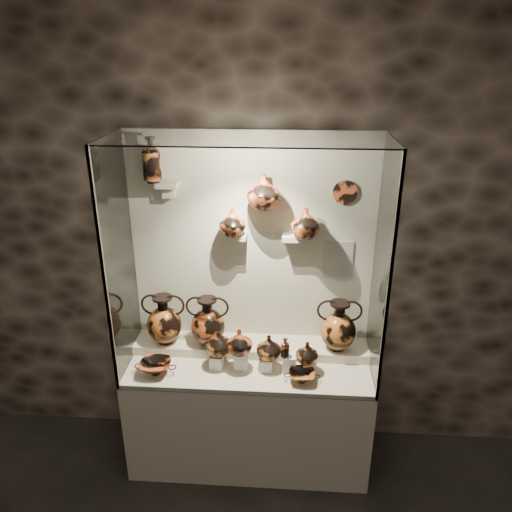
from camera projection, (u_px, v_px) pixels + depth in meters
The scene contains 36 objects.
wall_back at pixel (252, 246), 3.49m from camera, with size 5.00×0.02×3.20m, color black.
plinth at pixel (249, 413), 3.66m from camera, with size 1.70×0.60×0.80m, color #BFB599.
front_tier at pixel (249, 366), 3.50m from camera, with size 1.68×0.58×0.03m, color beige.
rear_tier at pixel (251, 348), 3.65m from camera, with size 1.70×0.25×0.10m, color beige.
back_panel at pixel (252, 246), 3.48m from camera, with size 1.70×0.03×1.60m, color #BFB599.
glass_front at pixel (244, 284), 2.92m from camera, with size 1.70×0.01×1.60m, color white.
glass_left at pixel (119, 260), 3.25m from camera, with size 0.01×0.60×1.60m, color white.
glass_right at pixel (382, 268), 3.14m from camera, with size 0.01×0.60×1.60m, color white.
glass_top at pixel (247, 138), 2.89m from camera, with size 1.70×0.60×0.01m, color white.
frame_post_left at pixel (104, 279), 2.98m from camera, with size 0.02×0.02×1.60m, color gray.
frame_post_right at pixel (389, 288), 2.87m from camera, with size 0.02×0.02×1.60m, color gray.
pedestal_a at pixel (217, 361), 3.44m from camera, with size 0.09×0.09×0.10m, color silver.
pedestal_b at pixel (241, 360), 3.42m from camera, with size 0.09×0.09×0.13m, color silver.
pedestal_c at pixel (266, 364), 3.42m from camera, with size 0.09×0.09×0.09m, color silver.
pedestal_d at pixel (289, 363), 3.41m from camera, with size 0.09×0.09×0.12m, color silver.
pedestal_e at pixel (310, 366), 3.40m from camera, with size 0.09×0.09×0.08m, color silver.
bracket_ul at pixel (168, 184), 3.28m from camera, with size 0.14×0.12×0.04m, color #BFB599.
bracket_ca at pixel (236, 236), 3.38m from camera, with size 0.14×0.12×0.04m, color #BFB599.
bracket_cb at pixel (266, 208), 3.29m from camera, with size 0.10×0.12×0.04m, color #BFB599.
bracket_cc at pixel (293, 237), 3.36m from camera, with size 0.14×0.12×0.04m, color #BFB599.
amphora_left at pixel (164, 319), 3.56m from camera, with size 0.30×0.30×0.37m, color #A75620, non-canonical shape.
amphora_mid at pixel (208, 321), 3.55m from camera, with size 0.29×0.29×0.37m, color #B54820, non-canonical shape.
amphora_right at pixel (339, 325), 3.48m from camera, with size 0.30×0.30×0.37m, color #A75620, non-canonical shape.
jug_a at pixel (219, 342), 3.40m from camera, with size 0.18×0.18×0.19m, color #A75620.
jug_b at pixel (240, 342), 3.36m from camera, with size 0.17×0.17×0.18m, color #B54820.
jug_c at pixel (269, 347), 3.37m from camera, with size 0.17×0.17×0.18m, color #A75620.
jug_e at pixel (307, 353), 3.35m from camera, with size 0.15×0.15×0.16m, color #A75620.
lekythos_small at pixel (285, 347), 3.34m from camera, with size 0.07×0.07×0.16m, color #B54820, non-canonical shape.
kylix_left at pixel (155, 366), 3.38m from camera, with size 0.27×0.23×0.11m, color #B54820, non-canonical shape.
kylix_right at pixel (302, 376), 3.30m from camera, with size 0.23×0.19×0.09m, color #A75620, non-canonical shape.
lekythos_tall at pixel (151, 157), 3.19m from camera, with size 0.13×0.13×0.33m, color #A75620, non-canonical shape.
ovoid_vase_a at pixel (232, 222), 3.31m from camera, with size 0.17×0.17×0.18m, color #B54820.
ovoid_vase_b at pixel (263, 191), 3.19m from camera, with size 0.22×0.22×0.23m, color #B54820.
ovoid_vase_c at pixel (305, 223), 3.26m from camera, with size 0.19×0.19×0.20m, color #B54820.
wall_plate at pixel (345, 192), 3.26m from camera, with size 0.16×0.16×0.02m, color #BA4C24.
info_placard at pixel (338, 259), 3.46m from camera, with size 0.20×0.01×0.27m, color beige.
Camera 1 is at (0.25, -0.73, 2.89)m, focal length 35.00 mm.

